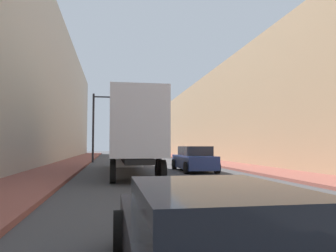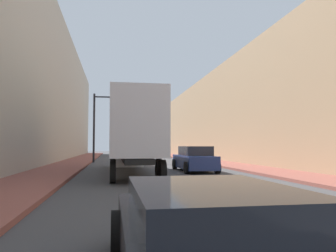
{
  "view_description": "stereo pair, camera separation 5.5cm",
  "coord_description": "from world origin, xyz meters",
  "views": [
    {
      "loc": [
        -3.01,
        1.05,
        1.62
      ],
      "look_at": [
        -0.55,
        15.19,
        2.48
      ],
      "focal_mm": 35.0,
      "sensor_mm": 36.0,
      "label": 1
    },
    {
      "loc": [
        -2.96,
        1.04,
        1.62
      ],
      "look_at": [
        -0.55,
        15.19,
        2.48
      ],
      "focal_mm": 35.0,
      "sensor_mm": 36.0,
      "label": 2
    }
  ],
  "objects": [
    {
      "name": "building_right",
      "position": [
        10.91,
        30.0,
        4.98
      ],
      "size": [
        6.0,
        80.0,
        9.96
      ],
      "color": "tan",
      "rests_on": "ground"
    },
    {
      "name": "semi_truck",
      "position": [
        -1.85,
        20.96,
        2.36
      ],
      "size": [
        2.47,
        13.83,
        4.17
      ],
      "color": "silver",
      "rests_on": "ground"
    },
    {
      "name": "suv_car",
      "position": [
        2.18,
        21.28,
        0.76
      ],
      "size": [
        2.08,
        4.99,
        1.58
      ],
      "color": "navy",
      "rests_on": "ground"
    },
    {
      "name": "traffic_signal_gantry",
      "position": [
        -3.34,
        33.55,
        4.61
      ],
      "size": [
        6.21,
        0.35,
        6.7
      ],
      "color": "black",
      "rests_on": "ground"
    },
    {
      "name": "sidewalk_right",
      "position": [
        6.4,
        30.0,
        0.07
      ],
      "size": [
        3.01,
        80.0,
        0.15
      ],
      "color": "brown",
      "rests_on": "ground"
    },
    {
      "name": "sedan_car",
      "position": [
        -1.92,
        4.59,
        0.59
      ],
      "size": [
        2.1,
        4.33,
        1.19
      ],
      "color": "black",
      "rests_on": "ground"
    },
    {
      "name": "sidewalk_left",
      "position": [
        -6.4,
        30.0,
        0.07
      ],
      "size": [
        3.01,
        80.0,
        0.15
      ],
      "color": "brown",
      "rests_on": "ground"
    },
    {
      "name": "building_left",
      "position": [
        -10.91,
        30.0,
        7.22
      ],
      "size": [
        6.0,
        80.0,
        14.44
      ],
      "color": "#BCB29E",
      "rests_on": "ground"
    }
  ]
}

